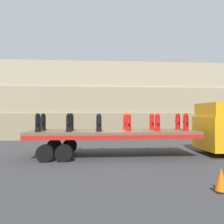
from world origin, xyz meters
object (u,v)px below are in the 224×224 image
(fire_hydrant_black_far_2, at_px, (99,122))
(traffic_cone, at_px, (221,180))
(fire_hydrant_black_near_2, at_px, (99,123))
(flatbed_trailer, at_px, (102,135))
(fire_hydrant_black_near_1, at_px, (69,123))
(fire_hydrant_red_near_5, at_px, (186,122))
(fire_hydrant_red_far_5, at_px, (178,122))
(truck_cab, at_px, (223,129))
(fire_hydrant_red_near_3, at_px, (129,123))
(fire_hydrant_red_near_4, at_px, (157,122))
(fire_hydrant_black_near_0, at_px, (38,123))
(fire_hydrant_red_far_4, at_px, (152,122))
(fire_hydrant_black_far_1, at_px, (71,122))
(fire_hydrant_red_far_3, at_px, (126,122))
(fire_hydrant_black_far_0, at_px, (43,122))

(fire_hydrant_black_far_2, distance_m, traffic_cone, 7.01)
(fire_hydrant_black_near_2, bearing_deg, traffic_cone, -54.63)
(flatbed_trailer, xyz_separation_m, fire_hydrant_black_near_1, (-1.66, -0.55, 0.69))
(fire_hydrant_red_near_5, relative_size, fire_hydrant_red_far_5, 1.00)
(truck_cab, height_order, fire_hydrant_red_near_3, truck_cab)
(fire_hydrant_red_near_4, bearing_deg, fire_hydrant_black_near_0, 180.00)
(fire_hydrant_black_far_2, xyz_separation_m, fire_hydrant_red_far_5, (4.45, 0.00, 0.00))
(fire_hydrant_black_far_2, xyz_separation_m, fire_hydrant_red_far_4, (2.97, 0.00, 0.00))
(fire_hydrant_black_far_1, bearing_deg, fire_hydrant_red_far_3, 0.00)
(fire_hydrant_black_near_1, height_order, fire_hydrant_red_near_3, same)
(truck_cab, relative_size, fire_hydrant_black_near_1, 3.11)
(fire_hydrant_black_far_2, relative_size, fire_hydrant_red_near_4, 1.00)
(flatbed_trailer, xyz_separation_m, fire_hydrant_red_far_5, (4.27, 0.55, 0.69))
(fire_hydrant_black_far_2, height_order, fire_hydrant_red_far_3, same)
(fire_hydrant_red_near_5, bearing_deg, flatbed_trailer, 172.69)
(fire_hydrant_black_near_0, distance_m, fire_hydrant_black_far_0, 1.10)
(fire_hydrant_black_far_2, relative_size, fire_hydrant_red_far_3, 1.00)
(fire_hydrant_black_far_1, xyz_separation_m, fire_hydrant_red_far_5, (5.93, 0.00, 0.00))
(flatbed_trailer, height_order, fire_hydrant_black_far_1, fire_hydrant_black_far_1)
(truck_cab, distance_m, fire_hydrant_black_far_0, 9.74)
(fire_hydrant_red_near_3, bearing_deg, fire_hydrant_red_near_5, 0.00)
(flatbed_trailer, height_order, fire_hydrant_black_near_1, fire_hydrant_black_near_1)
(fire_hydrant_black_far_0, relative_size, fire_hydrant_black_far_1, 1.00)
(fire_hydrant_black_near_2, relative_size, fire_hydrant_black_far_2, 1.00)
(fire_hydrant_black_near_2, bearing_deg, fire_hydrant_black_far_2, 90.00)
(fire_hydrant_black_far_2, bearing_deg, fire_hydrant_red_near_5, -13.83)
(fire_hydrant_black_near_2, height_order, fire_hydrant_black_far_2, same)
(fire_hydrant_black_near_2, bearing_deg, truck_cab, 4.64)
(truck_cab, distance_m, fire_hydrant_black_near_1, 8.26)
(fire_hydrant_red_far_3, xyz_separation_m, fire_hydrant_red_near_4, (1.48, -1.10, 0.00))
(fire_hydrant_red_far_3, relative_size, fire_hydrant_red_far_4, 1.00)
(fire_hydrant_black_near_2, height_order, traffic_cone, fire_hydrant_black_near_2)
(fire_hydrant_black_far_0, height_order, fire_hydrant_red_far_5, same)
(fire_hydrant_black_far_1, xyz_separation_m, fire_hydrant_black_near_2, (1.48, -1.10, 0.00))
(fire_hydrant_black_near_1, distance_m, fire_hydrant_black_far_1, 1.10)
(fire_hydrant_red_far_3, bearing_deg, fire_hydrant_black_near_2, -143.56)
(flatbed_trailer, xyz_separation_m, fire_hydrant_red_near_5, (4.27, -0.55, 0.69))
(fire_hydrant_black_near_1, distance_m, fire_hydrant_black_far_2, 1.84)
(fire_hydrant_black_near_1, relative_size, fire_hydrant_red_near_5, 1.00)
(fire_hydrant_black_far_2, distance_m, fire_hydrant_red_far_5, 4.45)
(fire_hydrant_red_far_4, height_order, fire_hydrant_red_far_5, same)
(traffic_cone, bearing_deg, fire_hydrant_black_near_1, 135.46)
(fire_hydrant_black_far_0, distance_m, fire_hydrant_red_near_5, 7.50)
(fire_hydrant_black_far_1, relative_size, fire_hydrant_black_near_2, 1.00)
(fire_hydrant_black_near_1, height_order, fire_hydrant_red_far_4, same)
(fire_hydrant_red_far_4, bearing_deg, fire_hydrant_black_far_2, 180.00)
(flatbed_trailer, bearing_deg, fire_hydrant_black_near_2, -108.25)
(fire_hydrant_black_near_0, bearing_deg, flatbed_trailer, 9.87)
(truck_cab, distance_m, flatbed_trailer, 6.58)
(truck_cab, relative_size, fire_hydrant_black_far_1, 3.11)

